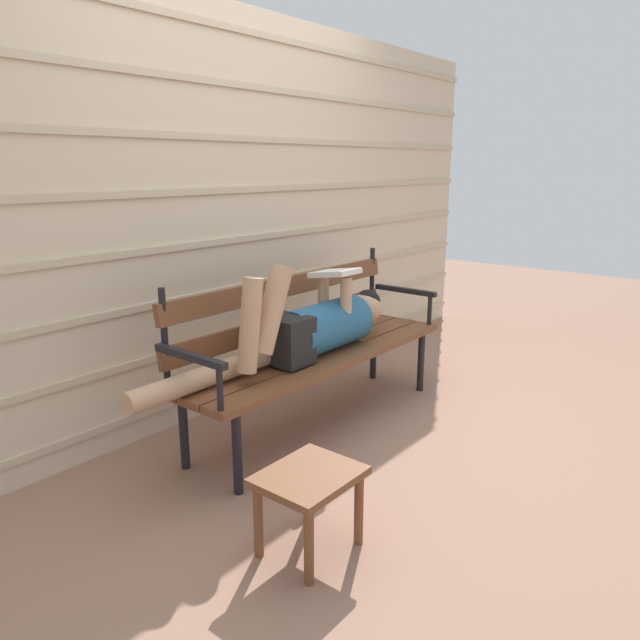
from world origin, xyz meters
The scene contains 5 objects.
ground_plane centered at (0.00, 0.00, 0.00)m, with size 12.00×12.00×0.00m, color #936B56.
house_siding centered at (0.00, 0.70, 1.15)m, with size 5.33×0.08×2.29m.
park_bench centered at (0.00, 0.12, 0.48)m, with size 1.85×0.49×0.89m.
reclining_person centered at (-0.09, 0.05, 0.59)m, with size 1.72×0.27×0.55m.
footstool centered at (-0.92, -0.64, 0.26)m, with size 0.37×0.31×0.33m.
Camera 1 is at (-2.44, -1.92, 1.43)m, focal length 33.38 mm.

